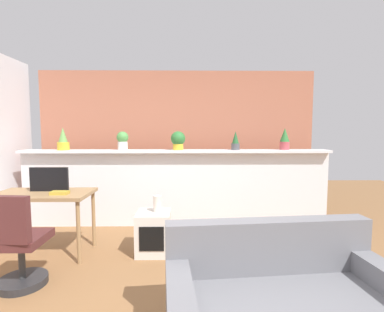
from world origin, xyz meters
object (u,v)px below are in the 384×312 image
tv_monitor (49,179)px  potted_plant_2 (178,140)px  side_cube_shelf (154,233)px  potted_plant_1 (123,140)px  book_on_desk (60,193)px  desk (43,200)px  couch (281,305)px  potted_plant_4 (285,139)px  potted_plant_0 (63,140)px  vase_on_shelf (158,204)px  office_chair (17,248)px  potted_plant_3 (235,142)px

tv_monitor → potted_plant_2: bearing=31.7°
side_cube_shelf → potted_plant_2: bearing=75.2°
potted_plant_1 → book_on_desk: potted_plant_1 is taller
potted_plant_2 → desk: size_ratio=0.26×
couch → side_cube_shelf: bearing=125.1°
side_cube_shelf → potted_plant_4: bearing=28.6°
potted_plant_2 → side_cube_shelf: size_ratio=0.57×
potted_plant_4 → couch: potted_plant_4 is taller
potted_plant_4 → potted_plant_0: bearing=-178.9°
potted_plant_1 → tv_monitor: potted_plant_1 is taller
desk → vase_on_shelf: 1.34m
tv_monitor → book_on_desk: tv_monitor is taller
book_on_desk → vase_on_shelf: bearing=7.4°
vase_on_shelf → book_on_desk: (-1.10, -0.14, 0.17)m
potted_plant_4 → potted_plant_2: bearing=-178.5°
potted_plant_1 → office_chair: (-0.58, -1.80, -0.95)m
tv_monitor → side_cube_shelf: size_ratio=0.90×
tv_monitor → book_on_desk: bearing=-42.0°
book_on_desk → couch: bearing=-33.2°
potted_plant_4 → office_chair: 3.70m
potted_plant_0 → desk: (0.18, -1.00, -0.67)m
potted_plant_3 → desk: 2.72m
potted_plant_2 → book_on_desk: (-1.31, -1.12, -0.57)m
desk → tv_monitor: size_ratio=2.44×
potted_plant_4 → potted_plant_1: bearing=180.0°
potted_plant_1 → potted_plant_2: size_ratio=0.99×
potted_plant_2 → book_on_desk: potted_plant_2 is taller
tv_monitor → couch: 2.84m
desk → book_on_desk: bearing=-22.6°
desk → office_chair: (0.12, -0.74, -0.28)m
potted_plant_0 → tv_monitor: 1.04m
potted_plant_4 → office_chair: (-3.08, -1.80, -0.96)m
potted_plant_3 → potted_plant_4: potted_plant_4 is taller
potted_plant_2 → desk: potted_plant_2 is taller
potted_plant_4 → couch: size_ratio=0.21×
potted_plant_1 → book_on_desk: 1.37m
potted_plant_0 → book_on_desk: potted_plant_0 is taller
potted_plant_2 → office_chair: potted_plant_2 is taller
potted_plant_2 → tv_monitor: 1.84m
potted_plant_1 → couch: 3.20m
potted_plant_4 → desk: (-3.21, -1.06, -0.69)m
potted_plant_0 → couch: bearing=-44.5°
potted_plant_2 → tv_monitor: bearing=-148.3°
office_chair → couch: size_ratio=0.56×
couch → potted_plant_4: bearing=71.2°
potted_plant_0 → side_cube_shelf: size_ratio=0.69×
couch → vase_on_shelf: bearing=123.4°
potted_plant_0 → potted_plant_4: size_ratio=1.02×
potted_plant_1 → book_on_desk: bearing=-111.6°
office_chair → side_cube_shelf: bearing=32.9°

